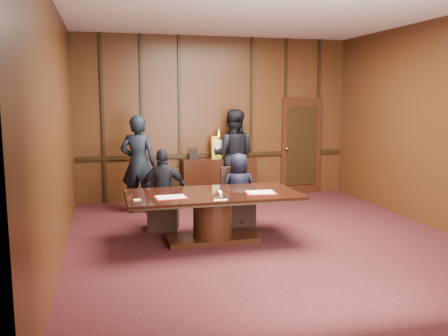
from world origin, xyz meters
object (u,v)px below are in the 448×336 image
(witness_right, at_px, (233,155))
(conference_table, at_px, (213,209))
(signatory_left, at_px, (164,190))
(sideboard, at_px, (219,177))
(signatory_right, at_px, (239,189))
(witness_left, at_px, (138,164))

(witness_right, bearing_deg, conference_table, 88.83)
(conference_table, relative_size, signatory_left, 1.92)
(sideboard, height_order, signatory_left, sideboard)
(conference_table, distance_m, signatory_left, 1.05)
(sideboard, bearing_deg, signatory_left, -124.18)
(sideboard, bearing_deg, witness_right, -29.76)
(signatory_left, xyz_separation_m, witness_right, (1.75, 2.00, 0.30))
(sideboard, bearing_deg, signatory_right, -94.49)
(sideboard, distance_m, conference_table, 3.08)
(sideboard, height_order, conference_table, sideboard)
(signatory_right, xyz_separation_m, witness_right, (0.45, 2.00, 0.35))
(conference_table, distance_m, signatory_right, 1.04)
(conference_table, bearing_deg, signatory_left, 129.09)
(conference_table, bearing_deg, signatory_right, 50.91)
(witness_left, height_order, witness_right, witness_right)
(conference_table, height_order, signatory_right, signatory_right)
(sideboard, xyz_separation_m, witness_left, (-1.77, -0.80, 0.46))
(conference_table, distance_m, witness_left, 2.41)
(witness_right, bearing_deg, signatory_left, 69.13)
(sideboard, relative_size, signatory_right, 1.27)
(conference_table, xyz_separation_m, witness_left, (-0.95, 2.17, 0.43))
(signatory_left, relative_size, signatory_right, 1.08)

